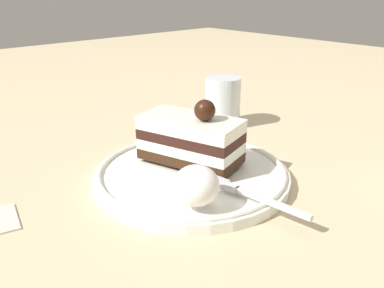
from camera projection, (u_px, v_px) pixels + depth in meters
name	position (u px, v px, depth m)	size (l,w,h in m)	color
ground_plane	(202.00, 186.00, 0.48)	(2.40, 2.40, 0.00)	#C7B38C
dessert_plate	(192.00, 174.00, 0.49)	(0.23, 0.23, 0.02)	white
cake_slice	(191.00, 138.00, 0.50)	(0.09, 0.13, 0.08)	#341E10
whipped_cream_dollop	(196.00, 185.00, 0.40)	(0.05, 0.05, 0.04)	white
fork	(251.00, 195.00, 0.42)	(0.02, 0.13, 0.00)	silver
drink_glass_near	(223.00, 104.00, 0.66)	(0.06, 0.06, 0.08)	silver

